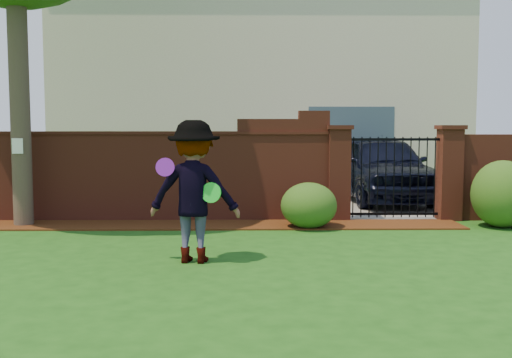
{
  "coord_description": "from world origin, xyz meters",
  "views": [
    {
      "loc": [
        0.59,
        -7.88,
        1.87
      ],
      "look_at": [
        0.73,
        1.4,
        1.05
      ],
      "focal_mm": 42.45,
      "sensor_mm": 36.0,
      "label": 1
    }
  ],
  "objects_px": {
    "car": "(384,168)",
    "man": "(193,192)",
    "frisbee_green": "(211,193)",
    "frisbee_purple": "(165,167)"
  },
  "relations": [
    {
      "from": "car",
      "to": "man",
      "type": "distance_m",
      "value": 7.72
    },
    {
      "from": "man",
      "to": "frisbee_purple",
      "type": "distance_m",
      "value": 0.52
    },
    {
      "from": "car",
      "to": "man",
      "type": "xyz_separation_m",
      "value": [
        -4.1,
        -6.54,
        0.15
      ]
    },
    {
      "from": "car",
      "to": "frisbee_purple",
      "type": "xyz_separation_m",
      "value": [
        -4.45,
        -6.7,
        0.5
      ]
    },
    {
      "from": "man",
      "to": "frisbee_green",
      "type": "relative_size",
      "value": 7.09
    },
    {
      "from": "car",
      "to": "man",
      "type": "bearing_deg",
      "value": -126.01
    },
    {
      "from": "man",
      "to": "frisbee_purple",
      "type": "relative_size",
      "value": 7.77
    },
    {
      "from": "frisbee_green",
      "to": "car",
      "type": "bearing_deg",
      "value": 60.2
    },
    {
      "from": "man",
      "to": "car",
      "type": "bearing_deg",
      "value": -113.99
    },
    {
      "from": "man",
      "to": "frisbee_green",
      "type": "distance_m",
      "value": 0.31
    }
  ]
}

